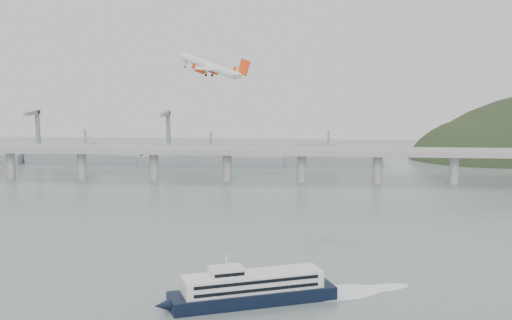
{
  "coord_description": "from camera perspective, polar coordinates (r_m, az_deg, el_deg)",
  "views": [
    {
      "loc": [
        22.36,
        -251.41,
        81.27
      ],
      "look_at": [
        0.0,
        55.0,
        36.0
      ],
      "focal_mm": 48.0,
      "sensor_mm": 36.0,
      "label": 1
    }
  ],
  "objects": [
    {
      "name": "ferry",
      "position": [
        234.36,
        -0.29,
        -10.67
      ],
      "size": [
        88.65,
        42.35,
        17.54
      ],
      "rotation": [
        0.0,
        0.0,
        0.38
      ],
      "color": "black",
      "rests_on": "ground"
    },
    {
      "name": "distant_fleet",
      "position": [
        551.34,
        -14.67,
        0.28
      ],
      "size": [
        453.0,
        60.9,
        40.0
      ],
      "color": "slate",
      "rests_on": "ground"
    },
    {
      "name": "bridge",
      "position": [
        456.47,
        1.18,
        0.37
      ],
      "size": [
        800.0,
        22.0,
        23.9
      ],
      "color": "#989895",
      "rests_on": "ground"
    },
    {
      "name": "airliner",
      "position": [
        337.29,
        -3.76,
        7.74
      ],
      "size": [
        40.03,
        37.73,
        15.52
      ],
      "rotation": [
        0.05,
        -0.3,
        2.71
      ],
      "color": "white",
      "rests_on": "ground"
    },
    {
      "name": "ground",
      "position": [
        265.16,
        -0.88,
        -9.47
      ],
      "size": [
        900.0,
        900.0,
        0.0
      ],
      "primitive_type": "plane",
      "color": "slate",
      "rests_on": "ground"
    }
  ]
}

